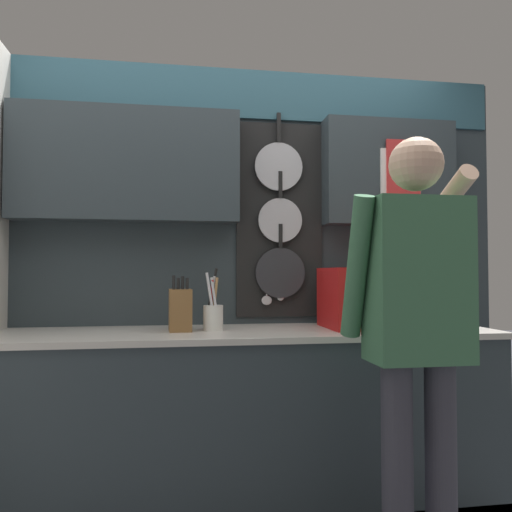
{
  "coord_description": "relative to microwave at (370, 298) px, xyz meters",
  "views": [
    {
      "loc": [
        -0.36,
        -2.52,
        1.2
      ],
      "look_at": [
        0.07,
        0.21,
        1.29
      ],
      "focal_mm": 35.0,
      "sensor_mm": 36.0,
      "label": 1
    }
  ],
  "objects": [
    {
      "name": "base_cabinet_counter",
      "position": [
        -0.65,
        -0.01,
        -0.62
      ],
      "size": [
        2.51,
        0.65,
        0.91
      ],
      "color": "#2D383D",
      "rests_on": "ground_plane"
    },
    {
      "name": "back_wall_unit",
      "position": [
        -0.66,
        0.28,
        0.39
      ],
      "size": [
        3.08,
        0.23,
        2.37
      ],
      "color": "#2D383D",
      "rests_on": "ground_plane"
    },
    {
      "name": "ground_plane",
      "position": [
        -0.65,
        -0.01,
        -1.07
      ],
      "size": [
        14.0,
        14.0,
        0.0
      ],
      "primitive_type": "plane",
      "color": "#38383D"
    },
    {
      "name": "utensil_crock",
      "position": [
        -0.83,
        0.0,
        -0.08
      ],
      "size": [
        0.1,
        0.1,
        0.31
      ],
      "color": "white",
      "rests_on": "base_cabinet_counter"
    },
    {
      "name": "person",
      "position": [
        -0.08,
        -0.69,
        -0.03
      ],
      "size": [
        0.54,
        0.63,
        1.73
      ],
      "color": "#383842",
      "rests_on": "ground_plane"
    },
    {
      "name": "knife_block",
      "position": [
        -1.0,
        0.0,
        -0.05
      ],
      "size": [
        0.12,
        0.16,
        0.28
      ],
      "color": "brown",
      "rests_on": "base_cabinet_counter"
    },
    {
      "name": "microwave",
      "position": [
        0.0,
        0.0,
        0.0
      ],
      "size": [
        0.47,
        0.38,
        0.32
      ],
      "color": "red",
      "rests_on": "base_cabinet_counter"
    }
  ]
}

